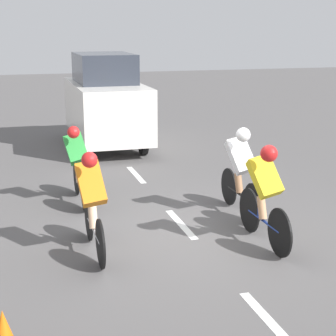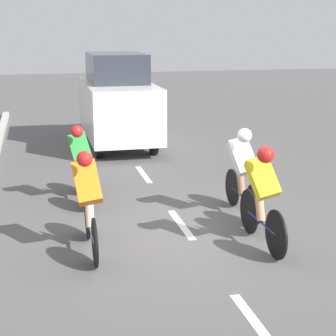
# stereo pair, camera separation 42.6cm
# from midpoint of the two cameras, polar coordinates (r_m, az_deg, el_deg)

# --- Properties ---
(ground_plane) EXTENTS (60.00, 60.00, 0.00)m
(ground_plane) POSITION_cam_midpoint_polar(r_m,az_deg,el_deg) (8.82, 0.48, -6.33)
(ground_plane) COLOR #565454
(lane_stripe_near) EXTENTS (0.12, 1.40, 0.01)m
(lane_stripe_near) POSITION_cam_midpoint_polar(r_m,az_deg,el_deg) (6.33, 8.38, -15.24)
(lane_stripe_near) COLOR white
(lane_stripe_near) RESTS_ON ground
(lane_stripe_mid) EXTENTS (0.12, 1.40, 0.01)m
(lane_stripe_mid) POSITION_cam_midpoint_polar(r_m,az_deg,el_deg) (9.07, -0.02, -5.72)
(lane_stripe_mid) COLOR white
(lane_stripe_mid) RESTS_ON ground
(lane_stripe_far) EXTENTS (0.12, 1.40, 0.01)m
(lane_stripe_far) POSITION_cam_midpoint_polar(r_m,az_deg,el_deg) (12.03, -4.28, -0.68)
(lane_stripe_far) COLOR white
(lane_stripe_far) RESTS_ON ground
(cyclist_white) EXTENTS (0.44, 1.67, 1.54)m
(cyclist_white) POSITION_cam_midpoint_polar(r_m,az_deg,el_deg) (9.31, 6.10, 0.02)
(cyclist_white) COLOR black
(cyclist_white) RESTS_ON ground
(cyclist_yellow) EXTENTS (0.44, 1.69, 1.55)m
(cyclist_yellow) POSITION_cam_midpoint_polar(r_m,az_deg,el_deg) (8.04, 8.31, -2.37)
(cyclist_yellow) COLOR black
(cyclist_yellow) RESTS_ON ground
(cyclist_orange) EXTENTS (0.40, 1.71, 1.53)m
(cyclist_orange) POSITION_cam_midpoint_polar(r_m,az_deg,el_deg) (7.74, -9.30, -3.26)
(cyclist_orange) COLOR black
(cyclist_orange) RESTS_ON ground
(cyclist_green) EXTENTS (0.43, 1.70, 1.46)m
(cyclist_green) POSITION_cam_midpoint_polar(r_m,az_deg,el_deg) (10.05, -10.39, 0.54)
(cyclist_green) COLOR black
(cyclist_green) RESTS_ON ground
(support_car) EXTENTS (1.70, 3.89, 2.41)m
(support_car) POSITION_cam_midpoint_polar(r_m,az_deg,el_deg) (14.75, -7.16, 6.70)
(support_car) COLOR black
(support_car) RESTS_ON ground
(traffic_cone) EXTENTS (0.36, 0.36, 0.49)m
(traffic_cone) POSITION_cam_midpoint_polar(r_m,az_deg,el_deg) (5.88, -18.42, -15.77)
(traffic_cone) COLOR black
(traffic_cone) RESTS_ON ground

